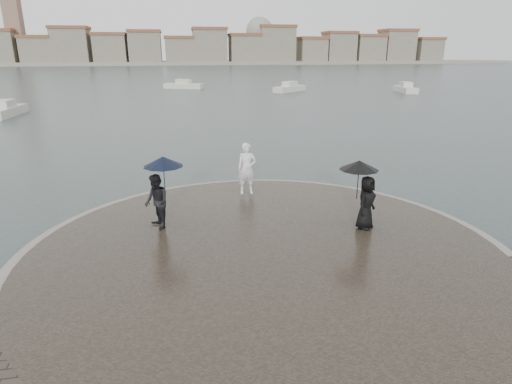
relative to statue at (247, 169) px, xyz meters
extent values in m
plane|color=#2B3835|center=(-0.25, -7.95, -1.26)|extent=(400.00, 400.00, 0.00)
cylinder|color=gray|center=(-0.25, -4.45, -1.10)|extent=(12.50, 12.50, 0.32)
cylinder|color=#2D261E|center=(-0.25, -4.45, -1.08)|extent=(11.90, 11.90, 0.36)
imported|color=white|center=(0.00, 0.00, 0.00)|extent=(0.67, 0.46, 1.79)
imported|color=black|center=(-2.96, -2.59, -0.12)|extent=(0.84, 0.93, 1.56)
cylinder|color=black|center=(-2.71, -2.49, 0.45)|extent=(0.02, 0.02, 0.90)
cone|color=black|center=(-2.71, -2.49, 1.00)|extent=(1.10, 1.10, 0.28)
imported|color=black|center=(2.78, -3.64, -0.14)|extent=(0.88, 0.86, 1.52)
cylinder|color=black|center=(2.53, -3.54, 0.40)|extent=(0.02, 0.02, 0.90)
cone|color=black|center=(2.53, -3.54, 0.92)|extent=(1.08, 1.08, 0.26)
cube|color=gray|center=(-0.25, 155.05, -0.66)|extent=(260.00, 20.00, 1.20)
cube|color=gray|center=(-60.25, 152.05, 4.24)|extent=(11.00, 10.00, 11.00)
cube|color=gray|center=(-48.25, 152.05, 3.24)|extent=(10.00, 10.00, 9.00)
cube|color=brown|center=(-48.25, 152.05, 8.24)|extent=(10.60, 10.60, 1.00)
cube|color=gray|center=(-37.25, 152.05, 4.74)|extent=(12.00, 10.00, 12.00)
cube|color=brown|center=(-37.25, 152.05, 11.24)|extent=(12.60, 10.60, 1.00)
cube|color=gray|center=(-24.25, 152.05, 3.74)|extent=(11.00, 10.00, 10.00)
cube|color=brown|center=(-24.25, 152.05, 9.24)|extent=(11.60, 10.60, 1.00)
cube|color=gray|center=(-12.25, 152.05, 4.24)|extent=(11.00, 10.00, 11.00)
cube|color=brown|center=(-12.25, 152.05, 10.24)|extent=(11.60, 10.60, 1.00)
cube|color=gray|center=(-0.25, 152.05, 3.24)|extent=(10.00, 10.00, 9.00)
cube|color=brown|center=(-0.25, 152.05, 8.24)|extent=(10.60, 10.60, 1.00)
cube|color=gray|center=(10.75, 152.05, 4.74)|extent=(12.00, 10.00, 12.00)
cube|color=brown|center=(10.75, 152.05, 11.24)|extent=(12.60, 10.60, 1.00)
cube|color=gray|center=(23.75, 152.05, 3.74)|extent=(11.00, 10.00, 10.00)
cube|color=brown|center=(23.75, 152.05, 9.24)|extent=(11.60, 10.60, 1.00)
cube|color=gray|center=(35.75, 152.05, 5.24)|extent=(13.00, 10.00, 13.00)
cube|color=brown|center=(35.75, 152.05, 12.24)|extent=(13.60, 10.60, 1.00)
cube|color=gray|center=(49.75, 152.05, 3.24)|extent=(10.00, 10.00, 9.00)
cube|color=brown|center=(49.75, 152.05, 8.24)|extent=(10.60, 10.60, 1.00)
cube|color=gray|center=(60.75, 152.05, 4.24)|extent=(11.00, 10.00, 11.00)
cube|color=brown|center=(60.75, 152.05, 10.24)|extent=(11.60, 10.60, 1.00)
cube|color=gray|center=(72.75, 152.05, 3.74)|extent=(11.00, 10.00, 10.00)
cube|color=brown|center=(72.75, 152.05, 9.24)|extent=(11.60, 10.60, 1.00)
cube|color=gray|center=(84.75, 152.05, 4.74)|extent=(12.00, 10.00, 12.00)
cube|color=brown|center=(84.75, 152.05, 11.24)|extent=(12.60, 10.60, 1.00)
cube|color=gray|center=(97.75, 152.05, 3.24)|extent=(10.00, 10.00, 9.00)
cube|color=brown|center=(97.75, 152.05, 8.24)|extent=(10.60, 10.60, 1.00)
cube|color=#846654|center=(-55.25, 154.05, 14.74)|extent=(5.00, 5.00, 32.00)
sphere|color=gray|center=(29.75, 154.05, 10.74)|extent=(10.00, 10.00, 10.00)
cube|color=beige|center=(-16.15, 24.36, -1.01)|extent=(1.90, 5.58, 0.90)
cube|color=beige|center=(-16.15, 24.36, -0.41)|extent=(1.31, 2.06, 0.90)
cube|color=beige|center=(-1.17, 48.43, -1.01)|extent=(5.68, 3.67, 0.90)
cube|color=beige|center=(-1.17, 48.43, -0.41)|extent=(2.31, 1.90, 0.90)
cube|color=beige|center=(26.73, 37.78, -1.01)|extent=(2.58, 5.70, 0.90)
cube|color=beige|center=(26.73, 37.78, -0.41)|extent=(1.55, 2.19, 0.90)
cube|color=beige|center=(12.35, 41.36, -1.01)|extent=(5.16, 4.87, 0.90)
cube|color=beige|center=(12.35, 41.36, -0.41)|extent=(2.29, 2.23, 0.90)
camera|label=1|loc=(-2.25, -14.09, 3.89)|focal=30.00mm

